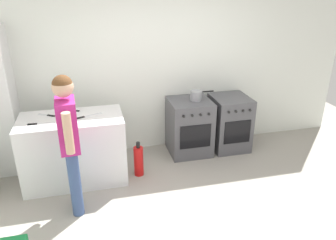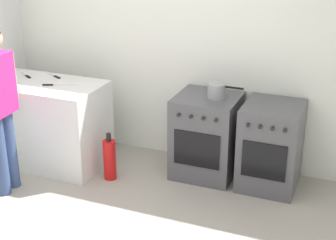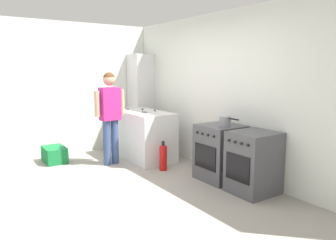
{
  "view_description": "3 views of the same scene",
  "coord_description": "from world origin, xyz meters",
  "px_view_note": "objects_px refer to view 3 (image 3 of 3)",
  "views": [
    {
      "loc": [
        -1.05,
        -2.79,
        2.49
      ],
      "look_at": [
        -0.21,
        0.66,
        0.97
      ],
      "focal_mm": 35.0,
      "sensor_mm": 36.0,
      "label": 1
    },
    {
      "loc": [
        1.79,
        -3.02,
        2.54
      ],
      "look_at": [
        0.2,
        0.9,
        0.83
      ],
      "focal_mm": 55.0,
      "sensor_mm": 36.0,
      "label": 2
    },
    {
      "loc": [
        3.95,
        -1.79,
        1.69
      ],
      "look_at": [
        0.12,
        0.77,
        0.97
      ],
      "focal_mm": 35.0,
      "sensor_mm": 36.0,
      "label": 3
    }
  ],
  "objects_px": {
    "knife_utility": "(143,109)",
    "fire_extinguisher": "(163,158)",
    "person": "(110,110)",
    "larder_cabinet": "(141,101)",
    "pot": "(225,121)",
    "oven_left": "(220,152)",
    "oven_right": "(253,162)",
    "knife_carving": "(155,110)",
    "recycling_crate_lower": "(55,155)",
    "knife_bread": "(149,113)",
    "knife_chef": "(129,110)"
  },
  "relations": [
    {
      "from": "oven_right",
      "to": "knife_bread",
      "type": "relative_size",
      "value": 2.53
    },
    {
      "from": "pot",
      "to": "knife_utility",
      "type": "bearing_deg",
      "value": -173.63
    },
    {
      "from": "person",
      "to": "recycling_crate_lower",
      "type": "distance_m",
      "value": 1.36
    },
    {
      "from": "oven_right",
      "to": "knife_carving",
      "type": "bearing_deg",
      "value": -177.25
    },
    {
      "from": "pot",
      "to": "person",
      "type": "relative_size",
      "value": 0.22
    },
    {
      "from": "oven_right",
      "to": "fire_extinguisher",
      "type": "relative_size",
      "value": 1.7
    },
    {
      "from": "person",
      "to": "larder_cabinet",
      "type": "xyz_separation_m",
      "value": [
        -0.96,
        1.16,
        0.03
      ]
    },
    {
      "from": "person",
      "to": "fire_extinguisher",
      "type": "xyz_separation_m",
      "value": [
        0.82,
        0.58,
        -0.76
      ]
    },
    {
      "from": "fire_extinguisher",
      "to": "oven_left",
      "type": "bearing_deg",
      "value": 28.78
    },
    {
      "from": "knife_utility",
      "to": "fire_extinguisher",
      "type": "relative_size",
      "value": 0.46
    },
    {
      "from": "oven_left",
      "to": "fire_extinguisher",
      "type": "height_order",
      "value": "oven_left"
    },
    {
      "from": "oven_left",
      "to": "fire_extinguisher",
      "type": "xyz_separation_m",
      "value": [
        -0.87,
        -0.48,
        -0.21
      ]
    },
    {
      "from": "oven_left",
      "to": "knife_chef",
      "type": "xyz_separation_m",
      "value": [
        -2.05,
        -0.5,
        0.48
      ]
    },
    {
      "from": "knife_chef",
      "to": "pot",
      "type": "bearing_deg",
      "value": 13.0
    },
    {
      "from": "oven_right",
      "to": "fire_extinguisher",
      "type": "xyz_separation_m",
      "value": [
        -1.53,
        -0.48,
        -0.21
      ]
    },
    {
      "from": "knife_bread",
      "to": "recycling_crate_lower",
      "type": "distance_m",
      "value": 1.9
    },
    {
      "from": "fire_extinguisher",
      "to": "knife_utility",
      "type": "bearing_deg",
      "value": 167.77
    },
    {
      "from": "knife_bread",
      "to": "person",
      "type": "height_order",
      "value": "person"
    },
    {
      "from": "knife_utility",
      "to": "knife_carving",
      "type": "distance_m",
      "value": 0.29
    },
    {
      "from": "oven_left",
      "to": "oven_right",
      "type": "relative_size",
      "value": 1.0
    },
    {
      "from": "pot",
      "to": "person",
      "type": "xyz_separation_m",
      "value": [
        -1.78,
        -1.05,
        0.05
      ]
    },
    {
      "from": "knife_bread",
      "to": "person",
      "type": "bearing_deg",
      "value": -107.08
    },
    {
      "from": "larder_cabinet",
      "to": "person",
      "type": "bearing_deg",
      "value": -50.24
    },
    {
      "from": "knife_bread",
      "to": "fire_extinguisher",
      "type": "relative_size",
      "value": 0.67
    },
    {
      "from": "oven_left",
      "to": "pot",
      "type": "distance_m",
      "value": 0.51
    },
    {
      "from": "pot",
      "to": "knife_bread",
      "type": "xyz_separation_m",
      "value": [
        -1.57,
        -0.38,
        -0.02
      ]
    },
    {
      "from": "oven_left",
      "to": "person",
      "type": "relative_size",
      "value": 0.52
    },
    {
      "from": "fire_extinguisher",
      "to": "recycling_crate_lower",
      "type": "relative_size",
      "value": 0.96
    },
    {
      "from": "knife_utility",
      "to": "fire_extinguisher",
      "type": "xyz_separation_m",
      "value": [
        1.12,
        -0.24,
        -0.69
      ]
    },
    {
      "from": "oven_left",
      "to": "knife_bread",
      "type": "xyz_separation_m",
      "value": [
        -1.48,
        -0.39,
        0.48
      ]
    },
    {
      "from": "pot",
      "to": "person",
      "type": "height_order",
      "value": "person"
    },
    {
      "from": "knife_chef",
      "to": "larder_cabinet",
      "type": "height_order",
      "value": "larder_cabinet"
    },
    {
      "from": "oven_right",
      "to": "knife_utility",
      "type": "relative_size",
      "value": 3.72
    },
    {
      "from": "knife_chef",
      "to": "knife_utility",
      "type": "xyz_separation_m",
      "value": [
        0.06,
        0.26,
        0.0
      ]
    },
    {
      "from": "pot",
      "to": "larder_cabinet",
      "type": "bearing_deg",
      "value": 177.8
    },
    {
      "from": "knife_utility",
      "to": "knife_carving",
      "type": "xyz_separation_m",
      "value": [
        0.26,
        0.12,
        -0.0
      ]
    },
    {
      "from": "oven_left",
      "to": "recycling_crate_lower",
      "type": "distance_m",
      "value": 3.04
    },
    {
      "from": "knife_chef",
      "to": "knife_bread",
      "type": "distance_m",
      "value": 0.58
    },
    {
      "from": "knife_carving",
      "to": "person",
      "type": "height_order",
      "value": "person"
    },
    {
      "from": "oven_left",
      "to": "knife_bread",
      "type": "relative_size",
      "value": 2.53
    },
    {
      "from": "pot",
      "to": "person",
      "type": "distance_m",
      "value": 2.07
    },
    {
      "from": "knife_carving",
      "to": "oven_right",
      "type": "bearing_deg",
      "value": 2.75
    },
    {
      "from": "oven_left",
      "to": "recycling_crate_lower",
      "type": "bearing_deg",
      "value": -141.95
    },
    {
      "from": "oven_right",
      "to": "recycling_crate_lower",
      "type": "relative_size",
      "value": 1.63
    },
    {
      "from": "knife_carving",
      "to": "fire_extinguisher",
      "type": "relative_size",
      "value": 0.61
    },
    {
      "from": "knife_carving",
      "to": "fire_extinguisher",
      "type": "xyz_separation_m",
      "value": [
        0.85,
        -0.36,
        -0.69
      ]
    },
    {
      "from": "knife_bread",
      "to": "fire_extinguisher",
      "type": "bearing_deg",
      "value": -8.61
    },
    {
      "from": "oven_left",
      "to": "knife_bread",
      "type": "bearing_deg",
      "value": -165.39
    },
    {
      "from": "oven_left",
      "to": "knife_utility",
      "type": "xyz_separation_m",
      "value": [
        -1.99,
        -0.24,
        0.48
      ]
    },
    {
      "from": "person",
      "to": "fire_extinguisher",
      "type": "bearing_deg",
      "value": 35.38
    }
  ]
}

